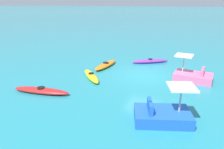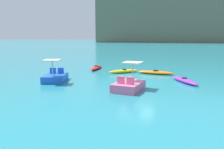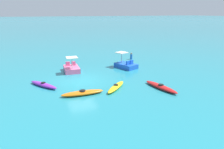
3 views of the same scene
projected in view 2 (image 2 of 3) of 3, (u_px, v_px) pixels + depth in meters
The scene contains 8 objects.
ground_plane at pixel (138, 81), 17.04m from camera, with size 600.00×600.00×0.00m, color teal.
headland_cliff at pixel (191, 20), 150.49m from camera, with size 115.42×54.49×29.45m, color #6B6651.
kayak_orange at pixel (156, 72), 19.92m from camera, with size 3.25×0.93×0.37m.
kayak_purple at pixel (184, 80), 16.24m from camera, with size 2.23×3.00×0.37m.
kayak_yellow at pixel (124, 71), 20.67m from camera, with size 2.56×2.47×0.37m.
kayak_red at pixel (96, 68), 23.11m from camera, with size 1.21×3.51×0.37m.
pedal_boat_blue at pixel (55, 77), 16.72m from camera, with size 2.23×2.77×1.68m.
pedal_boat_pink at pixel (129, 85), 13.91m from camera, with size 1.68×2.54×1.68m.
Camera 2 is at (3.79, -16.41, 3.23)m, focal length 36.11 mm.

